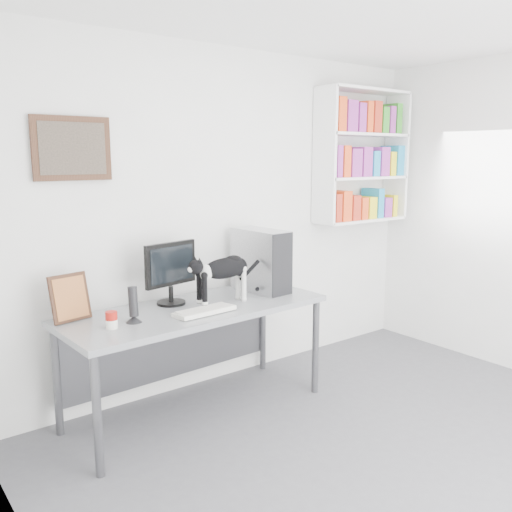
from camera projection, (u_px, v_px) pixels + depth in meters
name	position (u px, v px, depth m)	size (l,w,h in m)	color
room	(445.00, 251.00, 2.90)	(4.01, 4.01, 2.70)	#5A5A5F
bookshelf	(363.00, 156.00, 5.09)	(1.03, 0.28, 1.24)	white
wall_art	(72.00, 148.00, 3.56)	(0.52, 0.04, 0.42)	#402614
desk	(197.00, 360.00, 3.92)	(1.91, 0.74, 0.80)	gray
monitor	(170.00, 273.00, 3.88)	(0.43, 0.21, 0.46)	black
keyboard	(204.00, 311.00, 3.69)	(0.43, 0.16, 0.03)	white
pc_tower	(261.00, 260.00, 4.27)	(0.22, 0.49, 0.49)	silver
speaker	(133.00, 304.00, 3.47)	(0.11, 0.11, 0.25)	black
leaning_print	(70.00, 297.00, 3.50)	(0.26, 0.10, 0.32)	#402614
soup_can	(112.00, 320.00, 3.36)	(0.07, 0.07, 0.11)	#B4170F
cat	(223.00, 280.00, 3.90)	(0.57, 0.15, 0.35)	black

